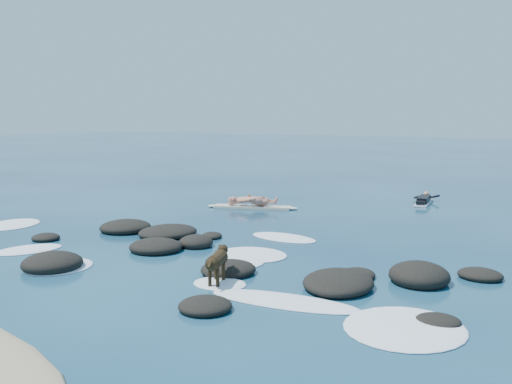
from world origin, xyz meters
The scene contains 6 objects.
ground centered at (0.00, 0.00, 0.00)m, with size 160.00×160.00×0.00m, color #0A2642.
reef_rocks centered at (0.20, -1.19, 0.10)m, with size 14.53×6.95×0.54m.
breaking_foam centered at (-0.62, -1.87, 0.01)m, with size 15.55×6.97×0.12m.
standing_surfer_rig centered at (-1.65, 5.90, 0.74)m, with size 3.20×1.46×1.88m.
paddling_surfer_rig centered at (3.32, 10.19, 0.13)m, with size 0.99×2.23×0.38m.
dog centered at (2.61, -2.40, 0.50)m, with size 0.54×1.15×0.75m.
Camera 1 is at (8.80, -11.28, 3.27)m, focal length 40.00 mm.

